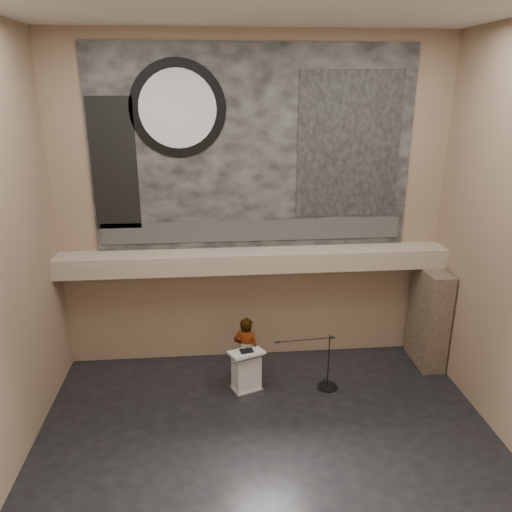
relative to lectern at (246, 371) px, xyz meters
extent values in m
plane|color=black|center=(0.33, -2.21, -0.55)|extent=(10.00, 10.00, 0.00)
cube|color=#856C54|center=(0.33, 1.79, 3.70)|extent=(10.00, 0.02, 8.50)
cube|color=#856C54|center=(0.33, -6.21, 3.70)|extent=(10.00, 0.02, 8.50)
cube|color=gray|center=(0.33, 1.39, 2.40)|extent=(10.00, 0.80, 0.50)
cylinder|color=#B2893D|center=(-1.27, 1.34, 2.12)|extent=(0.04, 0.04, 0.06)
cylinder|color=#B2893D|center=(2.23, 1.34, 2.12)|extent=(0.04, 0.04, 0.06)
cube|color=black|center=(0.33, 1.76, 5.15)|extent=(8.00, 0.05, 5.00)
cube|color=#2F2F2F|center=(0.33, 1.72, 3.10)|extent=(7.76, 0.02, 0.55)
cylinder|color=black|center=(-1.47, 1.72, 6.15)|extent=(2.30, 0.02, 2.30)
cylinder|color=silver|center=(-1.47, 1.70, 6.15)|extent=(1.84, 0.02, 1.84)
cube|color=black|center=(2.73, 1.72, 5.25)|extent=(2.60, 0.02, 3.60)
cube|color=black|center=(-3.07, 1.72, 4.85)|extent=(1.10, 0.02, 3.20)
cube|color=#44352A|center=(4.98, 0.94, 0.80)|extent=(0.60, 1.40, 2.70)
cube|color=silver|center=(0.00, 0.00, -0.51)|extent=(0.86, 0.76, 0.08)
cube|color=silver|center=(0.00, 0.00, 0.01)|extent=(0.74, 0.63, 0.96)
cube|color=silver|center=(0.00, -0.02, 0.52)|extent=(0.95, 0.82, 0.14)
cube|color=black|center=(0.01, -0.03, 0.56)|extent=(0.35, 0.30, 0.04)
cube|color=white|center=(-0.08, 0.00, 0.55)|extent=(0.21, 0.27, 0.00)
imported|color=white|center=(0.02, 0.33, 0.36)|extent=(0.78, 0.65, 1.83)
cylinder|color=black|center=(2.04, -0.06, -0.54)|extent=(0.52, 0.52, 0.02)
cylinder|color=black|center=(2.04, -0.06, 0.19)|extent=(0.03, 0.03, 1.48)
cylinder|color=black|center=(1.39, -0.12, 0.85)|extent=(1.45, 0.15, 0.02)
camera|label=1|loc=(-0.72, -10.70, 6.67)|focal=35.00mm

